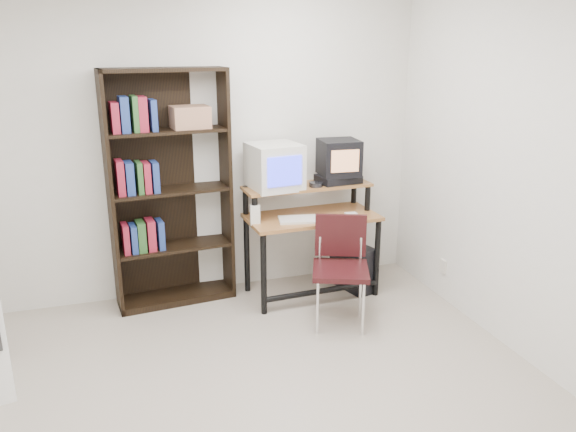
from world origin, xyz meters
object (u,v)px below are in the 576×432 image
object	(u,v)px
computer_desk	(311,221)
bookshelf	(169,188)
crt_tv	(339,157)
pc_tower	(353,266)
school_chair	(340,259)
crt_monitor	(274,167)

from	to	relation	value
computer_desk	bookshelf	world-z (taller)	bookshelf
computer_desk	crt_tv	size ratio (longest dim) A/B	3.28
crt_tv	pc_tower	xyz separation A→B (m)	(0.11, -0.13, -1.00)
school_chair	crt_tv	bearing A→B (deg)	90.99
pc_tower	school_chair	world-z (taller)	school_chair
computer_desk	crt_tv	bearing A→B (deg)	16.75
computer_desk	crt_tv	distance (m)	0.61
computer_desk	pc_tower	xyz separation A→B (m)	(0.40, -0.03, -0.47)
crt_tv	school_chair	world-z (taller)	crt_tv
crt_tv	bookshelf	world-z (taller)	bookshelf
pc_tower	crt_tv	bearing A→B (deg)	114.35
computer_desk	school_chair	world-z (taller)	computer_desk
crt_monitor	pc_tower	size ratio (longest dim) A/B	1.04
crt_monitor	pc_tower	xyz separation A→B (m)	(0.71, -0.13, -0.95)
crt_monitor	crt_tv	bearing A→B (deg)	-7.38
bookshelf	pc_tower	bearing A→B (deg)	-15.34
computer_desk	school_chair	bearing A→B (deg)	-88.61
computer_desk	crt_monitor	bearing A→B (deg)	159.08
crt_monitor	pc_tower	bearing A→B (deg)	-18.06
pc_tower	bookshelf	size ratio (longest dim) A/B	0.23
computer_desk	crt_monitor	xyz separation A→B (m)	(-0.30, 0.10, 0.48)
crt_monitor	crt_tv	world-z (taller)	crt_tv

